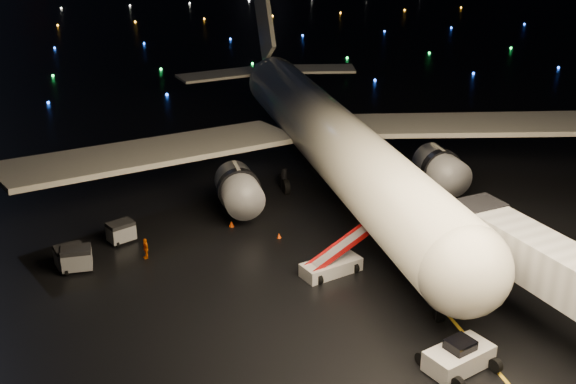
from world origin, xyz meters
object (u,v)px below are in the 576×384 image
at_px(pushback_tug, 459,354).
at_px(crew_c, 146,248).
at_px(belt_loader, 331,254).
at_px(baggage_cart_2, 70,257).
at_px(airliner, 323,96).
at_px(baggage_cart_0, 121,232).
at_px(baggage_cart_1, 77,259).

distance_m(pushback_tug, crew_c, 25.73).
xyz_separation_m(pushback_tug, belt_loader, (-3.70, 13.19, 0.66)).
height_order(belt_loader, baggage_cart_2, belt_loader).
bearing_deg(crew_c, baggage_cart_2, -103.96).
bearing_deg(baggage_cart_2, airliner, 11.26).
bearing_deg(crew_c, baggage_cart_0, -167.43).
height_order(pushback_tug, baggage_cart_2, pushback_tug).
distance_m(airliner, pushback_tug, 32.36).
relative_size(baggage_cart_1, baggage_cart_2, 1.05).
height_order(pushback_tug, crew_c, pushback_tug).
distance_m(airliner, baggage_cart_0, 23.15).
xyz_separation_m(airliner, baggage_cart_2, (-24.05, -12.05, -7.72)).
relative_size(belt_loader, baggage_cart_2, 3.25).
xyz_separation_m(baggage_cart_1, baggage_cart_2, (-0.52, 0.66, -0.05)).
xyz_separation_m(belt_loader, baggage_cart_0, (-14.95, 9.57, -0.78)).
xyz_separation_m(pushback_tug, baggage_cart_2, (-22.67, 19.37, -0.10)).
bearing_deg(crew_c, pushback_tug, 27.46).
relative_size(pushback_tug, belt_loader, 0.61).
bearing_deg(baggage_cart_0, airliner, -1.30).
distance_m(belt_loader, baggage_cart_0, 17.76).
distance_m(baggage_cart_1, baggage_cart_2, 0.84).
distance_m(crew_c, baggage_cart_1, 5.23).
bearing_deg(pushback_tug, airliner, 68.20).
relative_size(belt_loader, baggage_cart_1, 3.08).
bearing_deg(baggage_cart_2, baggage_cart_1, -66.79).
height_order(airliner, crew_c, airliner).
bearing_deg(crew_c, airliner, 109.58).
bearing_deg(baggage_cart_0, crew_c, -88.35).
height_order(pushback_tug, baggage_cart_1, pushback_tug).
bearing_deg(baggage_cart_1, baggage_cart_2, 130.40).
bearing_deg(baggage_cart_2, pushback_tug, -55.86).
distance_m(airliner, baggage_cart_1, 27.82).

